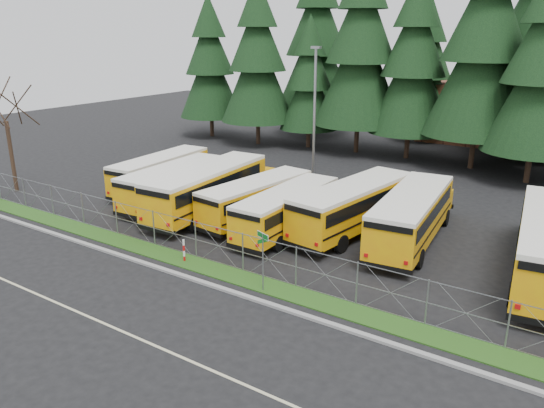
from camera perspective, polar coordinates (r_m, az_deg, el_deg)
The scene contains 27 objects.
ground at distance 26.31m, azimuth -0.05°, elevation -6.99°, with size 120.00×120.00×0.00m, color black.
curb at distance 24.03m, azimuth -4.20°, elevation -9.45°, with size 50.00×0.25×0.12m, color gray.
grass_verge at distance 25.04m, azimuth -2.22°, elevation -8.29°, with size 50.00×1.40×0.06m, color #1F4814.
road_lane_line at distance 20.94m, azimuth -12.68°, elevation -14.55°, with size 50.00×0.12×0.01m, color beige.
chainlink_fence at distance 25.14m, azimuth -1.32°, elevation -5.73°, with size 44.00×0.10×2.00m, color gray, non-canonical shape.
brick_building at distance 60.82m, azimuth 26.79°, elevation 8.47°, with size 22.00×10.00×6.00m, color brown.
bus_0 at distance 39.46m, azimuth -11.57°, elevation 3.27°, with size 2.36×10.00×2.62m, color #ECAC07, non-canonical shape.
bus_1 at distance 36.26m, azimuth -10.20°, elevation 2.08°, with size 2.39×10.15×2.66m, color #ECAC07, non-canonical shape.
bus_2 at distance 34.01m, azimuth -6.55°, elevation 1.53°, with size 2.75×11.65×3.06m, color #ECAC07, non-canonical shape.
bus_3 at distance 32.61m, azimuth -1.29°, elevation 0.47°, with size 2.31×9.77×2.56m, color #ECAC07, non-canonical shape.
bus_4 at distance 30.60m, azimuth 1.97°, elevation -0.72°, with size 2.32×9.82×2.57m, color #ECAC07, non-canonical shape.
bus_5 at distance 30.99m, azimuth 9.10°, elevation -0.38°, with size 2.62×11.11×2.91m, color #ECAC07, non-canonical shape.
bus_6 at distance 29.98m, azimuth 14.91°, elevation -1.40°, with size 2.63×11.13×2.92m, color #ECAC07, non-canonical shape.
street_sign at distance 23.33m, azimuth -0.99°, elevation -4.91°, with size 0.79×0.52×2.81m.
striped_bollard at distance 27.22m, azimuth -9.45°, elevation -4.98°, with size 0.11×0.11×1.20m, color #B20C0C.
light_standard at distance 40.08m, azimuth 4.60°, elevation 9.93°, with size 0.70×0.35×10.14m.
conifer_0 at distance 59.26m, azimuth -6.70°, elevation 14.43°, with size 6.78×6.78×14.99m, color black, non-canonical shape.
conifer_1 at distance 54.52m, azimuth -1.56°, elevation 14.97°, with size 7.42×7.42×16.40m, color black, non-canonical shape.
conifer_2 at distance 53.10m, azimuth 4.05°, elevation 12.89°, with size 5.78×5.78×12.77m, color black, non-canonical shape.
conifer_3 at distance 51.13m, azimuth 9.53°, elevation 15.74°, with size 8.39×8.39×18.55m, color black, non-canonical shape.
conifer_4 at distance 49.61m, azimuth 14.94°, elevation 14.05°, with size 7.38×7.38×16.33m, color black, non-canonical shape.
conifer_5 at distance 47.30m, azimuth 21.88°, elevation 15.22°, with size 8.87×8.87×19.61m, color black, non-canonical shape.
conifer_6 at distance 44.29m, azimuth 27.10°, elevation 12.49°, with size 7.51×7.51×16.62m, color black, non-canonical shape.
conifer_10 at distance 60.36m, azimuth 4.82°, elevation 16.52°, with size 8.66×8.66×19.14m, color black, non-canonical shape.
conifer_11 at distance 58.70m, azimuth 16.30°, elevation 13.52°, with size 6.50×6.50×14.38m, color black, non-canonical shape.
conifer_12 at distance 53.25m, azimuth 26.74°, elevation 15.65°, with size 9.58×9.58×21.19m, color black, non-canonical shape.
bare_tree_1 at distance 42.39m, azimuth -26.41°, elevation 6.03°, with size 5.13×5.13×7.33m, color black, non-canonical shape.
Camera 1 is at (13.20, -19.84, 11.14)m, focal length 35.00 mm.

